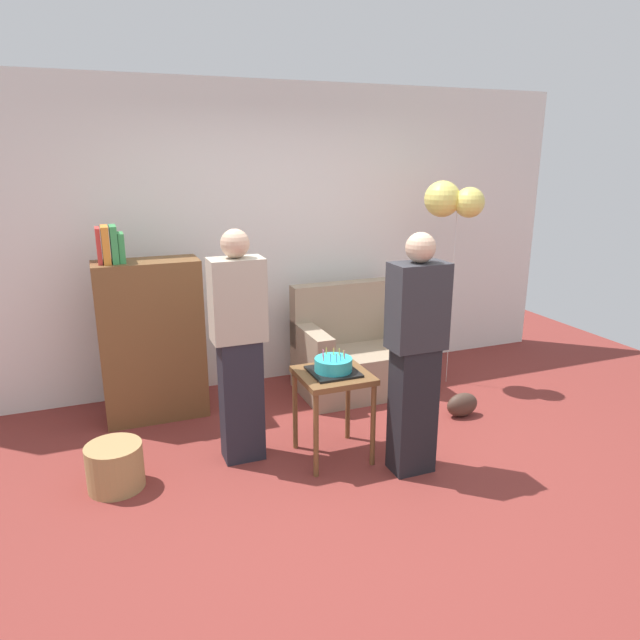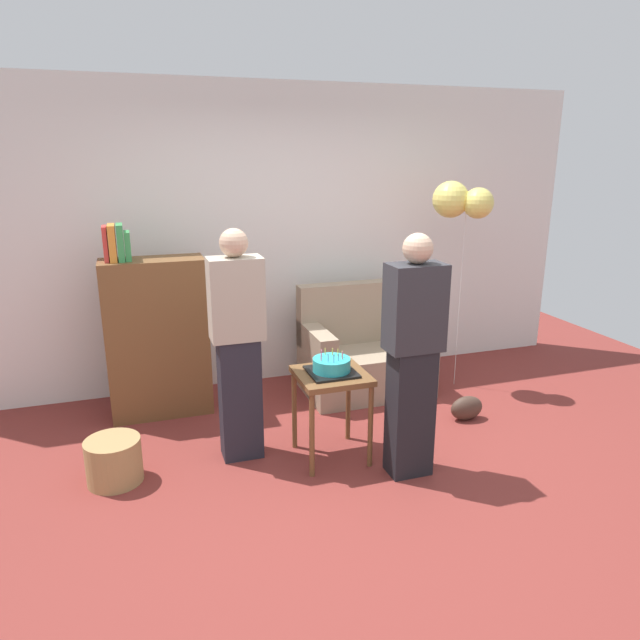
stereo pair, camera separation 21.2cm
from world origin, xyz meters
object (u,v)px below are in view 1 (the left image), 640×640
Objects in this scene: couch at (358,353)px; bookshelf at (151,339)px; person_blowing_candles at (239,347)px; birthday_cake at (333,366)px; side_table at (333,386)px; wicker_basket at (115,466)px; person_holding_cake at (415,355)px; balloon_bunch at (452,200)px; handbag at (462,405)px.

couch is 1.82m from bookshelf.
person_blowing_candles reaches higher than bookshelf.
side_table is at bearing 31.96° from birthday_cake.
birthday_cake is (-0.00, -0.00, 0.15)m from side_table.
bookshelf is at bearing 69.86° from wicker_basket.
person_holding_cake reaches higher than couch.
side_table is 2.00× the size of birthday_cake.
side_table is at bearing -122.91° from couch.
person_holding_cake is at bearing -40.17° from birthday_cake.
wicker_basket is 0.19× the size of balloon_bunch.
balloon_bunch reaches higher than handbag.
person_blowing_candles reaches higher than couch.
wicker_basket is (-0.37, -1.01, -0.52)m from bookshelf.
couch reaches higher than wicker_basket.
balloon_bunch is (0.80, -0.18, 1.36)m from couch.
couch is 1.32m from birthday_cake.
balloon_bunch is (0.24, 0.68, 1.60)m from handbag.
person_blowing_candles is 0.87× the size of balloon_bunch.
wicker_basket is at bearing 174.42° from birthday_cake.
balloon_bunch is at bearing -133.89° from person_holding_cake.
wicker_basket is at bearing -165.74° from balloon_bunch.
wicker_basket is at bearing -18.53° from person_holding_cake.
couch is 1.54m from person_holding_cake.
couch is 0.67× the size of person_holding_cake.
person_blowing_candles is (0.50, -0.93, 0.16)m from bookshelf.
couch is 1.05m from handbag.
balloon_bunch is at bearing 30.98° from birthday_cake.
side_table is 1.52m from wicker_basket.
balloon_bunch reaches higher than person_holding_cake.
side_table is 0.70m from person_blowing_candles.
side_table is 0.39× the size of person_blowing_candles.
balloon_bunch is at bearing 2.09° from person_blowing_candles.
handbag is (1.25, 0.21, -0.44)m from side_table.
person_blowing_candles is 1.18m from person_holding_cake.
person_holding_cake is (1.03, -0.58, 0.00)m from person_blowing_candles.
wicker_basket is (-2.16, -0.93, -0.19)m from couch.
couch is at bearing 57.09° from side_table.
birthday_cake is at bearing -43.81° from person_holding_cake.
side_table is 0.63m from person_holding_cake.
wicker_basket is (-1.89, 0.50, -0.68)m from person_holding_cake.
handbag is (2.34, -0.94, -0.57)m from bookshelf.
person_holding_cake is (0.43, -0.36, 0.14)m from birthday_cake.
person_blowing_candles and person_holding_cake have the same top height.
side_table is (1.10, -1.15, -0.13)m from bookshelf.
person_holding_cake is at bearing -14.90° from wicker_basket.
side_table is at bearing -36.10° from person_blowing_candles.
bookshelf reaches higher than handbag.
wicker_basket is (-0.87, -0.08, -0.68)m from person_blowing_candles.
person_blowing_candles reaches higher than handbag.
wicker_basket is 2.71m from handbag.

